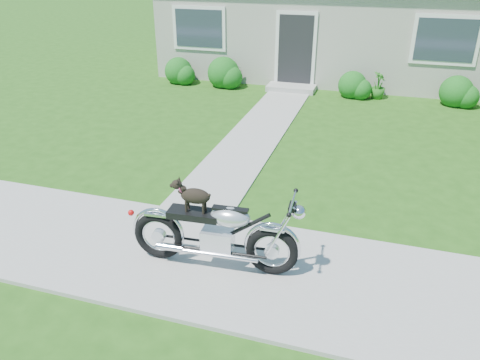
# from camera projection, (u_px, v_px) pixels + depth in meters

# --- Properties ---
(ground) EXTENTS (80.00, 80.00, 0.00)m
(ground) POSITION_uv_depth(u_px,v_px,m) (269.00, 272.00, 6.03)
(ground) COLOR #235114
(ground) RESTS_ON ground
(sidewalk) EXTENTS (24.00, 2.20, 0.04)m
(sidewalk) POSITION_uv_depth(u_px,v_px,m) (269.00, 271.00, 6.02)
(sidewalk) COLOR #9E9B93
(sidewalk) RESTS_ON ground
(walkway) EXTENTS (1.20, 8.00, 0.03)m
(walkway) POSITION_uv_depth(u_px,v_px,m) (259.00, 131.00, 10.70)
(walkway) COLOR #9E9B93
(walkway) RESTS_ON ground
(house) EXTENTS (12.60, 7.03, 4.50)m
(house) POSITION_uv_depth(u_px,v_px,m) (360.00, 4.00, 15.35)
(house) COLOR beige
(house) RESTS_ON ground
(shrub_row) EXTENTS (10.50, 1.07, 1.07)m
(shrub_row) POSITION_uv_depth(u_px,v_px,m) (355.00, 83.00, 13.05)
(shrub_row) COLOR #185C19
(shrub_row) RESTS_ON ground
(potted_plant_left) EXTENTS (0.85, 0.84, 0.71)m
(potted_plant_left) POSITION_uv_depth(u_px,v_px,m) (233.00, 75.00, 14.07)
(potted_plant_left) COLOR #225D18
(potted_plant_left) RESTS_ON ground
(potted_plant_right) EXTENTS (0.49, 0.49, 0.74)m
(potted_plant_right) POSITION_uv_depth(u_px,v_px,m) (378.00, 85.00, 12.93)
(potted_plant_right) COLOR #266A1D
(potted_plant_right) RESTS_ON ground
(motorcycle_with_dog) EXTENTS (2.22, 0.60, 1.18)m
(motorcycle_with_dog) POSITION_uv_depth(u_px,v_px,m) (216.00, 232.00, 5.86)
(motorcycle_with_dog) COLOR black
(motorcycle_with_dog) RESTS_ON sidewalk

